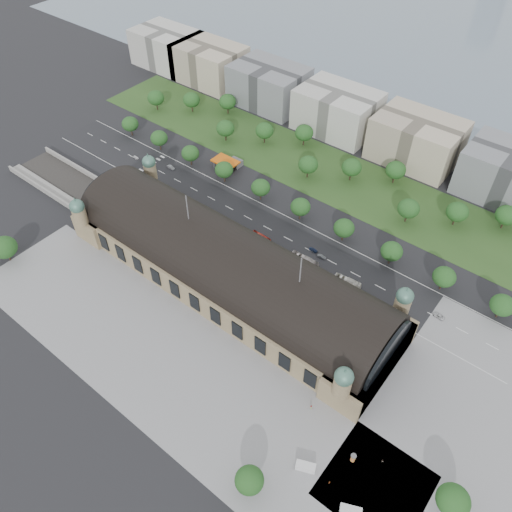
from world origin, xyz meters
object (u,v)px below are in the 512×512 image
Objects in this scene: traffic_car_6 at (438,316)px; parked_car_1 at (146,184)px; traffic_car_5 at (321,257)px; pedestrian_0 at (311,407)px; parked_car_0 at (165,202)px; bus_east at (347,282)px; pedestrian_4 at (243,473)px; parked_car_3 at (172,206)px; bus_mid at (304,260)px; traffic_car_4 at (313,250)px; parked_car_2 at (165,198)px; petrol_station at (231,162)px; traffic_car_0 at (136,157)px; parked_car_6 at (233,233)px; van_east at (349,511)px; parked_car_5 at (180,203)px; bus_west at (261,237)px; van_south at (304,466)px; advertising_column at (353,458)px; traffic_car_1 at (171,167)px; pedestrian_1 at (329,483)px; parked_car_4 at (202,223)px; pedestrian_2 at (383,461)px.

traffic_car_6 is 156.13m from parked_car_1.
pedestrian_0 reaches higher than traffic_car_5.
parked_car_0 is at bearing -78.05° from traffic_car_6.
bus_east is 89.88m from pedestrian_4.
bus_mid is (73.15, 8.67, 1.22)m from parked_car_3.
traffic_car_4 reaches higher than traffic_car_6.
pedestrian_4 is at bearing 33.33° from parked_car_3.
parked_car_2 is 0.34× the size of bus_mid.
traffic_car_4 is 0.94× the size of parked_car_2.
pedestrian_0 is at bearing 31.12° from parked_car_1.
petrol_station is 53.99m from traffic_car_0.
parked_car_0 is 2.12× the size of pedestrian_4.
parked_car_0 is 0.83× the size of parked_car_1.
parked_car_6 is 0.67× the size of van_east.
bus_west is at bearing 63.89° from parked_car_5.
parked_car_0 is at bearing -111.12° from parked_car_3.
bus_east is at bearing 88.16° from van_south.
van_east reaches higher than traffic_car_5.
advertising_column is (158.09, -57.75, 1.16)m from parked_car_1.
advertising_column is at bearing -164.88° from pedestrian_4.
advertising_column is (40.35, -63.47, 0.13)m from bus_east.
traffic_car_1 is 1.02× the size of parked_car_6.
parked_car_1 is at bearing -122.33° from parked_car_5.
petrol_station is 3.30× the size of traffic_car_4.
van_south reaches higher than parked_car_5.
traffic_car_1 is 2.60× the size of pedestrian_1.
parked_car_2 is 43.81m from parked_car_6.
traffic_car_0 is at bearing 84.50° from bus_mid.
parked_car_0 is at bearing -115.02° from parked_car_6.
van_east is 3.82× the size of pedestrian_4.
traffic_car_4 is 95.15m from advertising_column.
traffic_car_1 is at bearing 143.58° from parked_car_1.
traffic_car_5 is (101.18, -6.26, -0.11)m from traffic_car_1.
van_east is at bearing 32.36° from parked_car_4.
traffic_car_0 is at bearing 81.75° from traffic_car_5.
petrol_station is 3.10× the size of parked_car_2.
parked_car_0 is at bearing -118.53° from parked_car_4.
bus_west is (56.24, 6.74, 0.80)m from parked_car_2.
advertising_column is at bearing 41.72° from parked_car_0.
parked_car_5 is (25.52, -18.77, -0.06)m from traffic_car_1.
pedestrian_4 is at bearing 11.89° from parked_car_6.
parked_car_5 reaches higher than traffic_car_5.
pedestrian_2 reaches higher than parked_car_2.
parked_car_6 is 118.19m from pedestrian_2.
parked_car_5 is 2.85× the size of pedestrian_4.
parked_car_0 is 162.00m from van_east.
traffic_car_0 is 1.04× the size of parked_car_0.
parked_car_4 is 0.39× the size of bus_east.
traffic_car_4 is 60.34m from traffic_car_6.
parked_car_4 reaches higher than traffic_car_5.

